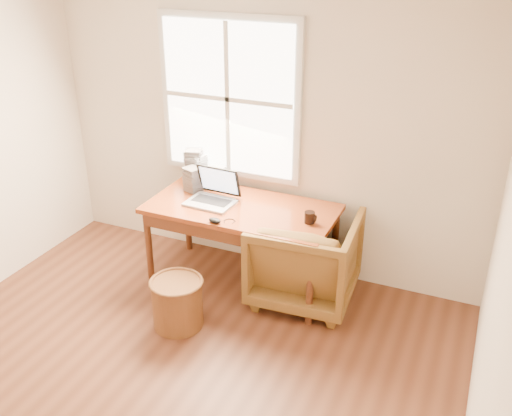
# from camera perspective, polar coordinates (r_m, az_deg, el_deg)

# --- Properties ---
(room_shell) EXTENTS (4.04, 4.54, 2.64)m
(room_shell) POSITION_cam_1_polar(r_m,az_deg,el_deg) (3.33, -13.81, -2.16)
(room_shell) COLOR brown
(room_shell) RESTS_ON ground
(desk) EXTENTS (1.60, 0.80, 0.04)m
(desk) POSITION_cam_1_polar(r_m,az_deg,el_deg) (4.83, -1.44, -0.08)
(desk) COLOR brown
(desk) RESTS_ON room_shell
(armchair) EXTENTS (0.88, 0.90, 0.77)m
(armchair) POSITION_cam_1_polar(r_m,az_deg,el_deg) (4.80, 4.96, -4.97)
(armchair) COLOR brown
(armchair) RESTS_ON room_shell
(wicker_stool) EXTENTS (0.46, 0.46, 0.40)m
(wicker_stool) POSITION_cam_1_polar(r_m,az_deg,el_deg) (4.61, -7.86, -9.43)
(wicker_stool) COLOR brown
(wicker_stool) RESTS_ON room_shell
(laptop) EXTENTS (0.37, 0.39, 0.26)m
(laptop) POSITION_cam_1_polar(r_m,az_deg,el_deg) (4.83, -4.67, 1.80)
(laptop) COLOR #A2A4A8
(laptop) RESTS_ON desk
(mouse) EXTENTS (0.12, 0.08, 0.04)m
(mouse) POSITION_cam_1_polar(r_m,az_deg,el_deg) (4.56, -4.14, -1.25)
(mouse) COLOR black
(mouse) RESTS_ON desk
(coffee_mug) EXTENTS (0.11, 0.11, 0.09)m
(coffee_mug) POSITION_cam_1_polar(r_m,az_deg,el_deg) (4.55, 5.38, -0.94)
(coffee_mug) COLOR black
(coffee_mug) RESTS_ON desk
(cd_stack_a) EXTENTS (0.18, 0.17, 0.28)m
(cd_stack_a) POSITION_cam_1_polar(r_m,az_deg,el_deg) (5.25, -5.79, 3.90)
(cd_stack_a) COLOR silver
(cd_stack_a) RESTS_ON desk
(cd_stack_b) EXTENTS (0.18, 0.17, 0.22)m
(cd_stack_b) POSITION_cam_1_polar(r_m,az_deg,el_deg) (5.11, -6.31, 2.84)
(cd_stack_b) COLOR #2A2A30
(cd_stack_b) RESTS_ON desk
(cd_stack_c) EXTENTS (0.18, 0.17, 0.33)m
(cd_stack_c) POSITION_cam_1_polar(r_m,az_deg,el_deg) (5.24, -6.19, 4.14)
(cd_stack_c) COLOR #9897A3
(cd_stack_c) RESTS_ON desk
(cd_stack_d) EXTENTS (0.17, 0.15, 0.20)m
(cd_stack_d) POSITION_cam_1_polar(r_m,az_deg,el_deg) (5.15, -4.05, 3.04)
(cd_stack_d) COLOR silver
(cd_stack_d) RESTS_ON desk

